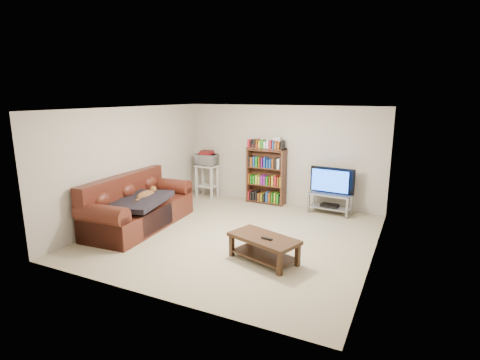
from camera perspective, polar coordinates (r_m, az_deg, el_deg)
The scene contains 19 objects.
floor at distance 7.28m, azimuth -0.67°, elevation -8.41°, with size 5.00×5.00×0.00m, color #C4B692.
ceiling at distance 6.79m, azimuth -0.72°, elevation 10.82°, with size 5.00×5.00×0.00m, color white.
wall_back at distance 9.21m, azimuth 6.28°, elevation 3.78°, with size 5.00×5.00×0.00m, color beige.
wall_front at distance 4.90m, azimuth -13.88°, elevation -4.65°, with size 5.00×5.00×0.00m, color beige.
wall_left at distance 8.34m, azimuth -16.27°, elevation 2.39°, with size 5.00×5.00×0.00m, color beige.
wall_right at distance 6.27m, azimuth 20.24°, elevation -1.26°, with size 5.00×5.00×0.00m, color beige.
sofa at distance 7.97m, azimuth -15.47°, elevation -4.27°, with size 1.25×2.53×1.05m.
blanket at distance 7.66m, azimuth -15.14°, elevation -3.07°, with size 0.95×1.23×0.10m, color black.
cat at distance 7.81m, azimuth -14.20°, elevation -2.24°, with size 0.27×0.67×0.20m, color brown, non-canonical shape.
coffee_table at distance 6.14m, azimuth 3.65°, elevation -9.70°, with size 1.26×0.90×0.41m.
remote at distance 5.99m, azimuth 4.10°, elevation -8.89°, with size 0.19×0.05×0.02m, color black.
tv_stand at distance 8.70m, azimuth 13.53°, elevation -2.98°, with size 0.97×0.49×0.47m.
television at distance 8.60m, azimuth 13.68°, elevation -0.15°, with size 1.01×0.13×0.58m, color black.
dvd_player at distance 8.74m, azimuth 13.49°, elevation -3.80°, with size 0.38×0.26×0.06m, color black.
bookshelf at distance 9.22m, azimuth 3.98°, elevation 0.77°, with size 0.97×0.33×1.39m.
shelf_clutter at distance 9.06m, azimuth 4.66°, elevation 5.53°, with size 0.71×0.22×0.28m.
microwave_stand at distance 9.81m, azimuth -5.06°, elevation 0.50°, with size 0.54×0.40×0.86m.
microwave at distance 9.72m, azimuth -5.11°, elevation 3.12°, with size 0.53×0.36×0.29m, color silver.
game_boxes at distance 9.69m, azimuth -5.13°, elevation 4.11°, with size 0.31×0.27×0.05m, color maroon.
Camera 1 is at (3.03, -6.07, 2.65)m, focal length 28.00 mm.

